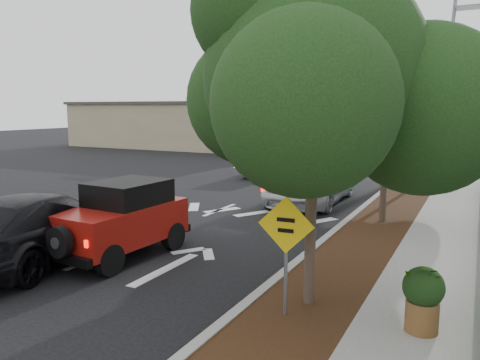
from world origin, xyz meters
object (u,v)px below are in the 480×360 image
Objects in this scene: black_suv_oncoming at (41,226)px; speed_hump_sign at (286,240)px; red_jeep at (127,218)px; silver_suv_ahead at (310,184)px.

black_suv_oncoming is 2.72× the size of speed_hump_sign.
red_jeep reaches higher than silver_suv_ahead.
speed_hump_sign is at bearing -75.71° from silver_suv_ahead.
speed_hump_sign is at bearing 165.33° from black_suv_oncoming.
black_suv_oncoming is at bearing 171.93° from speed_hump_sign.
red_jeep is at bearing -154.50° from black_suv_oncoming.
black_suv_oncoming is (-1.63, -1.21, -0.12)m from red_jeep.
red_jeep is 2.03m from black_suv_oncoming.
speed_hump_sign reaches higher than red_jeep.
red_jeep is at bearing 157.18° from speed_hump_sign.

